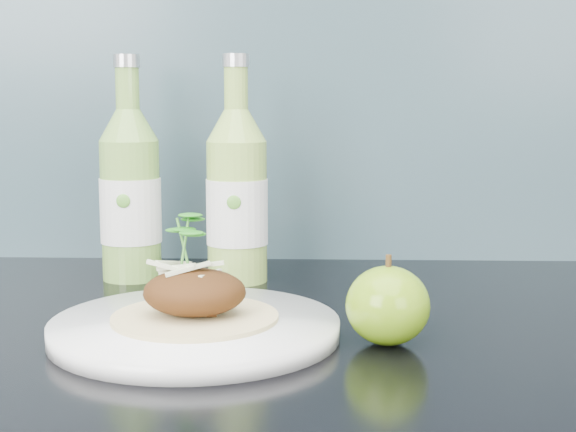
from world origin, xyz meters
The scene contains 5 objects.
dinner_plate centered at (-0.03, 1.62, 0.91)m, with size 0.32×0.32×0.02m.
pork_taco centered at (-0.03, 1.62, 0.94)m, with size 0.15×0.15×0.10m.
green_apple centered at (0.13, 1.60, 0.93)m, with size 0.08×0.08×0.08m.
cider_bottle_left centered at (-0.14, 1.85, 1.00)m, with size 0.08×0.08×0.26m.
cider_bottle_right centered at (-0.02, 1.85, 1.00)m, with size 0.09×0.09×0.26m.
Camera 1 is at (0.07, 0.93, 1.10)m, focal length 50.00 mm.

